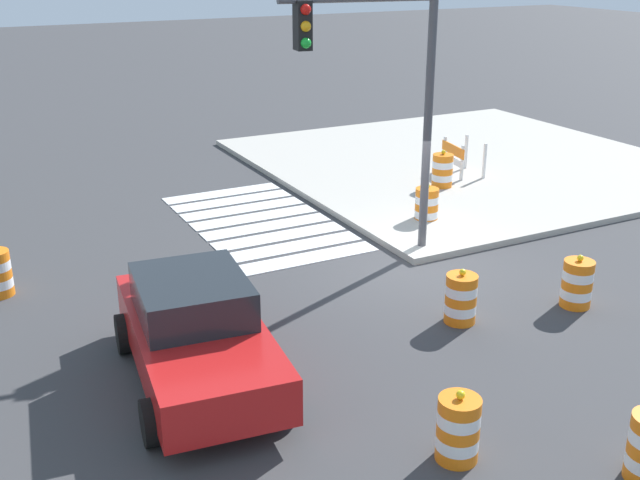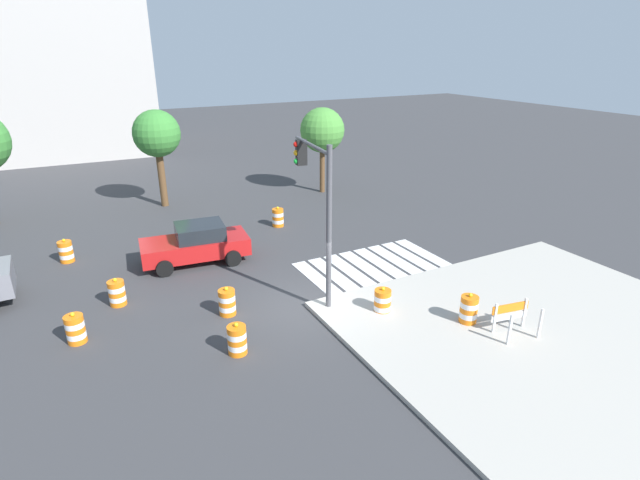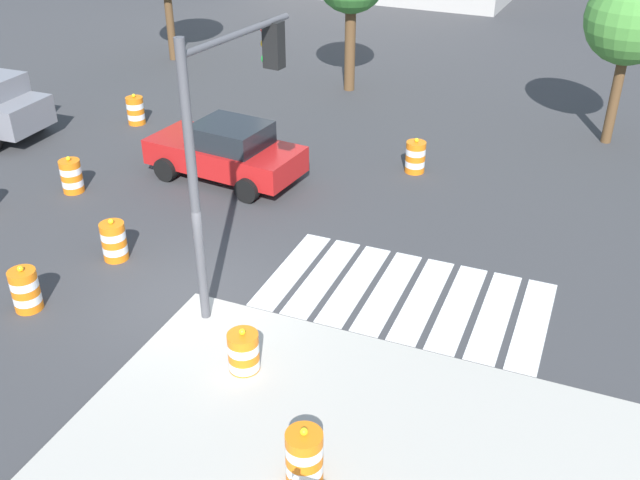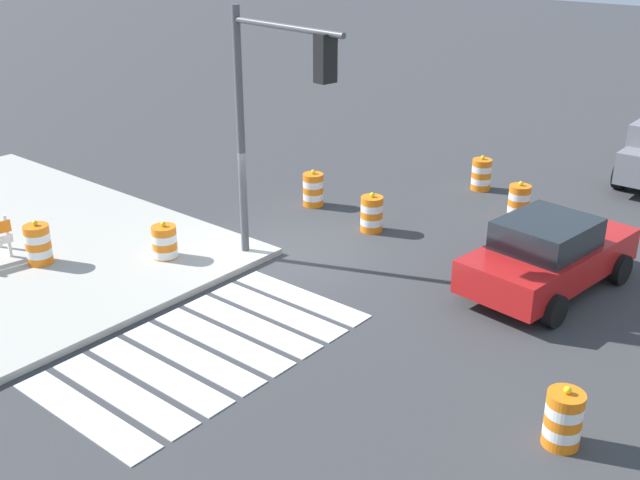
% 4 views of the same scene
% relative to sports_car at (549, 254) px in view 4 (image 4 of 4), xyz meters
% --- Properties ---
extents(ground_plane, '(120.00, 120.00, 0.00)m').
position_rel_sports_car_xyz_m(ground_plane, '(2.25, -5.50, -0.81)').
color(ground_plane, '#38383A').
extents(crosswalk_stripes, '(5.85, 3.20, 0.02)m').
position_rel_sports_car_xyz_m(crosswalk_stripes, '(6.25, -3.70, -0.80)').
color(crosswalk_stripes, silver).
rests_on(crosswalk_stripes, ground).
extents(sports_car, '(4.48, 2.50, 1.63)m').
position_rel_sports_car_xyz_m(sports_car, '(0.00, 0.00, 0.00)').
color(sports_car, red).
rests_on(sports_car, ground).
extents(traffic_barrel_near_corner, '(0.56, 0.56, 1.02)m').
position_rel_sports_car_xyz_m(traffic_barrel_near_corner, '(-0.74, -7.08, -0.36)').
color(traffic_barrel_near_corner, orange).
rests_on(traffic_barrel_near_corner, ground).
extents(traffic_barrel_crosswalk_end, '(0.56, 0.56, 1.02)m').
position_rel_sports_car_xyz_m(traffic_barrel_crosswalk_end, '(4.71, 2.40, -0.36)').
color(traffic_barrel_crosswalk_end, orange).
rests_on(traffic_barrel_crosswalk_end, ground).
extents(traffic_barrel_median_far, '(0.56, 0.56, 1.02)m').
position_rel_sports_car_xyz_m(traffic_barrel_median_far, '(-4.86, -4.21, -0.36)').
color(traffic_barrel_median_far, orange).
rests_on(traffic_barrel_median_far, ground).
extents(traffic_barrel_far_curb, '(0.56, 0.56, 1.02)m').
position_rel_sports_car_xyz_m(traffic_barrel_far_curb, '(-0.28, -4.77, -0.36)').
color(traffic_barrel_far_curb, orange).
rests_on(traffic_barrel_far_curb, ground).
extents(traffic_barrel_lane_center, '(0.56, 0.56, 1.02)m').
position_rel_sports_car_xyz_m(traffic_barrel_lane_center, '(-3.44, -2.33, -0.36)').
color(traffic_barrel_lane_center, orange).
rests_on(traffic_barrel_lane_center, ground).
extents(traffic_barrel_opposite_curb, '(0.56, 0.56, 1.02)m').
position_rel_sports_car_xyz_m(traffic_barrel_opposite_curb, '(4.30, -7.22, -0.36)').
color(traffic_barrel_opposite_curb, orange).
rests_on(traffic_barrel_opposite_curb, ground).
extents(traffic_barrel_on_sidewalk, '(0.56, 0.56, 1.02)m').
position_rel_sports_car_xyz_m(traffic_barrel_on_sidewalk, '(6.30, -9.12, -0.21)').
color(traffic_barrel_on_sidewalk, orange).
rests_on(traffic_barrel_on_sidewalk, sidewalk_corner).
extents(traffic_light_pole, '(0.65, 3.27, 5.50)m').
position_rel_sports_car_xyz_m(traffic_light_pole, '(2.99, -4.97, 3.10)').
color(traffic_light_pole, '#4C4C51').
rests_on(traffic_light_pole, sidewalk_corner).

